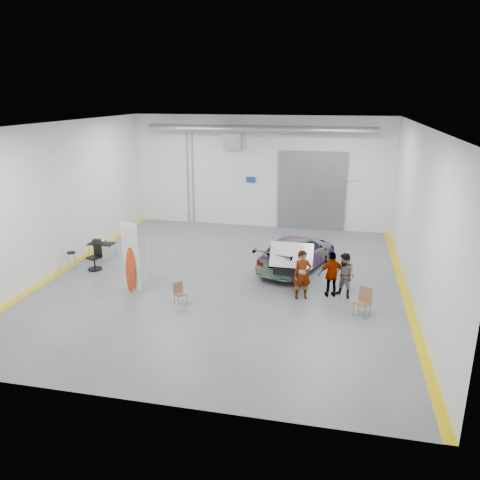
% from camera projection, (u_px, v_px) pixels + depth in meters
% --- Properties ---
extents(ground, '(16.00, 16.00, 0.00)m').
position_uv_depth(ground, '(225.00, 279.00, 18.64)').
color(ground, slate).
rests_on(ground, ground).
extents(room_shell, '(14.02, 16.18, 6.01)m').
position_uv_depth(room_shell, '(243.00, 169.00, 19.44)').
color(room_shell, silver).
rests_on(room_shell, ground).
extents(sedan_car, '(3.41, 5.10, 1.37)m').
position_uv_depth(sedan_car, '(297.00, 252.00, 19.64)').
color(sedan_car, white).
rests_on(sedan_car, ground).
extents(person_a, '(0.76, 0.62, 1.80)m').
position_uv_depth(person_a, '(302.00, 275.00, 16.61)').
color(person_a, '#8B6A4C').
rests_on(person_a, ground).
extents(person_b, '(1.02, 0.96, 1.66)m').
position_uv_depth(person_b, '(345.00, 276.00, 16.72)').
color(person_b, '#43617C').
rests_on(person_b, ground).
extents(person_c, '(1.05, 0.66, 1.69)m').
position_uv_depth(person_c, '(332.00, 274.00, 16.80)').
color(person_c, '#A15235').
rests_on(person_c, ground).
extents(surfboard_display, '(0.77, 0.39, 2.81)m').
position_uv_depth(surfboard_display, '(132.00, 263.00, 17.09)').
color(surfboard_display, white).
rests_on(surfboard_display, ground).
extents(folding_chair_near, '(0.51, 0.59, 0.78)m').
position_uv_depth(folding_chair_near, '(181.00, 298.00, 16.32)').
color(folding_chair_near, brown).
rests_on(folding_chair_near, ground).
extents(folding_chair_far, '(0.62, 0.67, 0.98)m').
position_uv_depth(folding_chair_far, '(362.00, 308.00, 15.41)').
color(folding_chair_far, brown).
rests_on(folding_chair_far, ground).
extents(shop_stool, '(0.37, 0.37, 0.72)m').
position_uv_depth(shop_stool, '(72.00, 260.00, 19.66)').
color(shop_stool, black).
rests_on(shop_stool, ground).
extents(work_table, '(1.14, 0.59, 0.92)m').
position_uv_depth(work_table, '(100.00, 243.00, 20.76)').
color(work_table, gray).
rests_on(work_table, ground).
extents(office_chair, '(0.60, 0.63, 1.08)m').
position_uv_depth(office_chair, '(95.00, 258.00, 19.53)').
color(office_chair, black).
rests_on(office_chair, ground).
extents(trunk_lid, '(1.60, 0.97, 0.04)m').
position_uv_depth(trunk_lid, '(292.00, 252.00, 17.46)').
color(trunk_lid, silver).
rests_on(trunk_lid, sedan_car).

